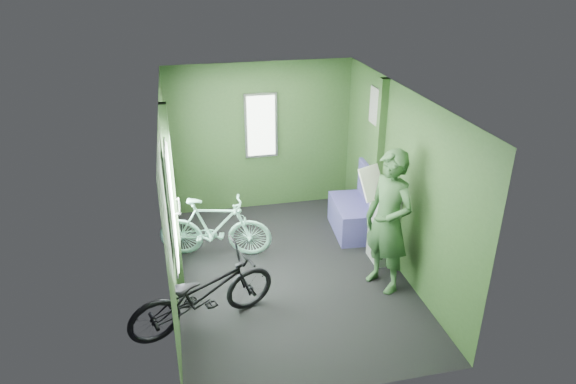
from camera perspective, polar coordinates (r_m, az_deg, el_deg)
name	(u,v)px	position (r m, az deg, el deg)	size (l,w,h in m)	color
room	(286,168)	(5.98, -0.22, 2.65)	(4.00, 4.02, 2.31)	black
bicycle_black	(206,325)	(5.89, -9.08, -14.43)	(0.58, 1.66, 0.87)	black
bicycle_mint	(217,257)	(7.03, -7.93, -7.12)	(0.42, 1.49, 0.90)	#95E3CB
passenger	(388,222)	(6.07, 11.09, -3.27)	(0.65, 0.80, 1.76)	#2D512C
waste_box	(383,228)	(6.78, 10.55, -3.98)	(0.28, 0.39, 0.94)	gray
bench_seat	(354,214)	(7.49, 7.32, -2.43)	(0.58, 0.96, 0.97)	navy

